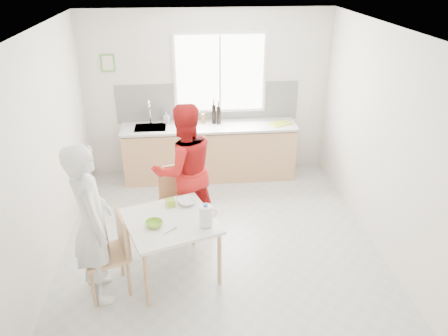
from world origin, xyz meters
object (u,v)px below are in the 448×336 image
at_px(bowl_white, 187,202).
at_px(wine_bottle_b, 219,115).
at_px(person_white, 92,224).
at_px(milk_jug, 206,215).
at_px(chair_left, 112,250).
at_px(dining_table, 171,225).
at_px(wine_bottle_a, 214,114).
at_px(bowl_green, 154,224).
at_px(person_red, 185,170).
at_px(chair_far, 177,197).

bearing_deg(bowl_white, wine_bottle_b, 75.71).
height_order(person_white, wine_bottle_b, person_white).
bearing_deg(milk_jug, bowl_white, 92.55).
distance_m(chair_left, person_white, 0.41).
xyz_separation_m(dining_table, bowl_white, (0.20, 0.33, 0.10)).
bearing_deg(wine_bottle_a, bowl_green, -107.74).
xyz_separation_m(dining_table, wine_bottle_b, (0.76, 2.54, 0.41)).
height_order(chair_left, person_red, person_red).
height_order(chair_far, wine_bottle_b, wine_bottle_b).
bearing_deg(bowl_green, wine_bottle_b, 70.59).
distance_m(bowl_white, wine_bottle_a, 2.31).
relative_size(chair_left, bowl_green, 5.03).
bearing_deg(bowl_green, bowl_white, 50.17).
distance_m(wine_bottle_a, wine_bottle_b, 0.08).
relative_size(person_white, milk_jug, 7.12).
distance_m(chair_left, bowl_white, 1.03).
bearing_deg(chair_left, person_white, -90.00).
xyz_separation_m(dining_table, chair_far, (0.06, 0.89, -0.14)).
bearing_deg(chair_far, milk_jug, -91.37).
distance_m(dining_table, milk_jug, 0.48).
relative_size(dining_table, person_red, 0.68).
bearing_deg(person_red, wine_bottle_a, -126.26).
relative_size(chair_left, person_red, 0.54).
height_order(person_red, wine_bottle_b, person_red).
xyz_separation_m(bowl_green, milk_jug, (0.57, -0.05, 0.11)).
bearing_deg(dining_table, bowl_green, -146.76).
bearing_deg(bowl_green, milk_jug, -4.62).
bearing_deg(milk_jug, person_white, 166.35).
xyz_separation_m(bowl_green, bowl_white, (0.37, 0.45, -0.00)).
bearing_deg(person_red, person_white, 31.82).
xyz_separation_m(chair_left, bowl_white, (0.84, 0.56, 0.23)).
relative_size(dining_table, wine_bottle_a, 3.78).
relative_size(bowl_white, milk_jug, 0.87).
bearing_deg(dining_table, bowl_white, 59.01).
bearing_deg(wine_bottle_b, dining_table, -106.71).
bearing_deg(chair_far, dining_table, -113.10).
relative_size(person_red, wine_bottle_b, 5.97).
distance_m(chair_far, bowl_green, 1.06).
height_order(dining_table, wine_bottle_a, wine_bottle_a).
xyz_separation_m(wine_bottle_a, wine_bottle_b, (0.08, -0.03, -0.01)).
bearing_deg(milk_jug, bowl_green, 156.17).
distance_m(dining_table, wine_bottle_a, 2.70).
xyz_separation_m(chair_left, bowl_green, (0.47, 0.11, 0.23)).
bearing_deg(milk_jug, dining_table, 139.01).
height_order(person_red, milk_jug, person_red).
xyz_separation_m(bowl_green, wine_bottle_a, (0.86, 2.68, 0.32)).
relative_size(bowl_white, wine_bottle_b, 0.74).
xyz_separation_m(chair_left, wine_bottle_a, (1.33, 2.79, 0.55)).
bearing_deg(person_white, chair_far, -55.29).
distance_m(chair_left, chair_far, 1.31).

